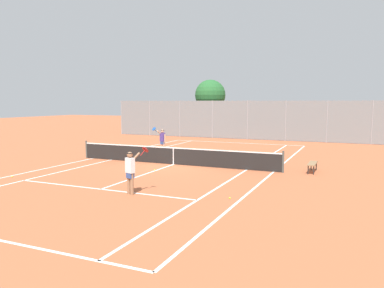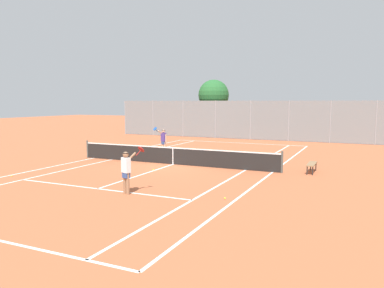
{
  "view_description": "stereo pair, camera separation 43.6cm",
  "coord_description": "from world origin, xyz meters",
  "px_view_note": "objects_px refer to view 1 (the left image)",
  "views": [
    {
      "loc": [
        9.1,
        -18.19,
        3.43
      ],
      "look_at": [
        0.46,
        1.5,
        1.0
      ],
      "focal_mm": 35.0,
      "sensor_mm": 36.0,
      "label": 1
    },
    {
      "loc": [
        9.5,
        -18.01,
        3.43
      ],
      "look_at": [
        0.46,
        1.5,
        1.0
      ],
      "focal_mm": 35.0,
      "sensor_mm": 36.0,
      "label": 2
    }
  ],
  "objects_px": {
    "player_near_side": "(130,170)",
    "loose_tennis_ball_3": "(12,177)",
    "loose_tennis_ball_0": "(230,198)",
    "loose_tennis_ball_1": "(264,159)",
    "loose_tennis_ball_2": "(155,170)",
    "tree_behind_left": "(210,96)",
    "courtside_bench": "(312,164)",
    "tennis_net": "(173,155)",
    "player_far_left": "(162,140)"
  },
  "relations": [
    {
      "from": "player_near_side",
      "to": "loose_tennis_ball_3",
      "type": "xyz_separation_m",
      "value": [
        -6.7,
        0.49,
        -0.89
      ]
    },
    {
      "from": "loose_tennis_ball_0",
      "to": "player_near_side",
      "type": "bearing_deg",
      "value": -166.63
    },
    {
      "from": "loose_tennis_ball_1",
      "to": "loose_tennis_ball_2",
      "type": "xyz_separation_m",
      "value": [
        -4.19,
        -5.95,
        0.0
      ]
    },
    {
      "from": "loose_tennis_ball_0",
      "to": "tree_behind_left",
      "type": "distance_m",
      "value": 25.6
    },
    {
      "from": "player_near_side",
      "to": "loose_tennis_ball_0",
      "type": "xyz_separation_m",
      "value": [
        3.58,
        0.85,
        -0.89
      ]
    },
    {
      "from": "courtside_bench",
      "to": "player_near_side",
      "type": "bearing_deg",
      "value": -127.97
    },
    {
      "from": "player_near_side",
      "to": "tree_behind_left",
      "type": "bearing_deg",
      "value": 104.12
    },
    {
      "from": "tennis_net",
      "to": "player_near_side",
      "type": "height_order",
      "value": "player_near_side"
    },
    {
      "from": "loose_tennis_ball_0",
      "to": "loose_tennis_ball_2",
      "type": "bearing_deg",
      "value": 144.09
    },
    {
      "from": "player_near_side",
      "to": "courtside_bench",
      "type": "xyz_separation_m",
      "value": [
        5.71,
        7.32,
        -0.52
      ]
    },
    {
      "from": "loose_tennis_ball_1",
      "to": "courtside_bench",
      "type": "distance_m",
      "value": 4.47
    },
    {
      "from": "courtside_bench",
      "to": "tree_behind_left",
      "type": "height_order",
      "value": "tree_behind_left"
    },
    {
      "from": "loose_tennis_ball_0",
      "to": "loose_tennis_ball_2",
      "type": "relative_size",
      "value": 1.0
    },
    {
      "from": "player_far_left",
      "to": "loose_tennis_ball_3",
      "type": "height_order",
      "value": "player_far_left"
    },
    {
      "from": "loose_tennis_ball_1",
      "to": "courtside_bench",
      "type": "relative_size",
      "value": 0.04
    },
    {
      "from": "loose_tennis_ball_2",
      "to": "loose_tennis_ball_3",
      "type": "distance_m",
      "value": 6.56
    },
    {
      "from": "loose_tennis_ball_0",
      "to": "loose_tennis_ball_1",
      "type": "height_order",
      "value": "same"
    },
    {
      "from": "player_near_side",
      "to": "tree_behind_left",
      "type": "xyz_separation_m",
      "value": [
        -6.09,
        24.22,
        3.08
      ]
    },
    {
      "from": "loose_tennis_ball_2",
      "to": "courtside_bench",
      "type": "relative_size",
      "value": 0.04
    },
    {
      "from": "player_near_side",
      "to": "courtside_bench",
      "type": "height_order",
      "value": "player_near_side"
    },
    {
      "from": "player_far_left",
      "to": "courtside_bench",
      "type": "height_order",
      "value": "player_far_left"
    },
    {
      "from": "loose_tennis_ball_3",
      "to": "tree_behind_left",
      "type": "bearing_deg",
      "value": 88.54
    },
    {
      "from": "loose_tennis_ball_1",
      "to": "loose_tennis_ball_3",
      "type": "height_order",
      "value": "same"
    },
    {
      "from": "loose_tennis_ball_0",
      "to": "loose_tennis_ball_3",
      "type": "bearing_deg",
      "value": -177.99
    },
    {
      "from": "tennis_net",
      "to": "courtside_bench",
      "type": "distance_m",
      "value": 7.28
    },
    {
      "from": "tennis_net",
      "to": "courtside_bench",
      "type": "bearing_deg",
      "value": 5.49
    },
    {
      "from": "loose_tennis_ball_0",
      "to": "loose_tennis_ball_3",
      "type": "relative_size",
      "value": 1.0
    },
    {
      "from": "courtside_bench",
      "to": "loose_tennis_ball_2",
      "type": "bearing_deg",
      "value": -159.4
    },
    {
      "from": "player_far_left",
      "to": "player_near_side",
      "type": "bearing_deg",
      "value": -67.88
    },
    {
      "from": "player_far_left",
      "to": "tree_behind_left",
      "type": "distance_m",
      "value": 14.39
    },
    {
      "from": "player_far_left",
      "to": "loose_tennis_ball_1",
      "type": "height_order",
      "value": "player_far_left"
    },
    {
      "from": "player_far_left",
      "to": "loose_tennis_ball_3",
      "type": "bearing_deg",
      "value": -104.39
    },
    {
      "from": "tennis_net",
      "to": "tree_behind_left",
      "type": "relative_size",
      "value": 2.12
    },
    {
      "from": "loose_tennis_ball_3",
      "to": "courtside_bench",
      "type": "xyz_separation_m",
      "value": [
        12.41,
        6.83,
        0.38
      ]
    },
    {
      "from": "tennis_net",
      "to": "loose_tennis_ball_1",
      "type": "xyz_separation_m",
      "value": [
        4.15,
        3.9,
        -0.48
      ]
    },
    {
      "from": "player_near_side",
      "to": "player_far_left",
      "type": "bearing_deg",
      "value": 112.12
    },
    {
      "from": "loose_tennis_ball_0",
      "to": "loose_tennis_ball_3",
      "type": "xyz_separation_m",
      "value": [
        -10.28,
        -0.36,
        0.0
      ]
    },
    {
      "from": "tree_behind_left",
      "to": "loose_tennis_ball_1",
      "type": "bearing_deg",
      "value": -57.53
    },
    {
      "from": "tree_behind_left",
      "to": "loose_tennis_ball_3",
      "type": "bearing_deg",
      "value": -91.46
    },
    {
      "from": "player_far_left",
      "to": "courtside_bench",
      "type": "xyz_separation_m",
      "value": [
        9.9,
        -2.98,
        -0.52
      ]
    },
    {
      "from": "loose_tennis_ball_1",
      "to": "player_near_side",
      "type": "bearing_deg",
      "value": -103.97
    },
    {
      "from": "tennis_net",
      "to": "loose_tennis_ball_1",
      "type": "height_order",
      "value": "tennis_net"
    },
    {
      "from": "player_near_side",
      "to": "loose_tennis_ball_2",
      "type": "bearing_deg",
      "value": 108.92
    },
    {
      "from": "tennis_net",
      "to": "loose_tennis_ball_2",
      "type": "height_order",
      "value": "tennis_net"
    },
    {
      "from": "player_near_side",
      "to": "loose_tennis_ball_2",
      "type": "distance_m",
      "value": 4.93
    },
    {
      "from": "courtside_bench",
      "to": "loose_tennis_ball_3",
      "type": "bearing_deg",
      "value": -151.18
    },
    {
      "from": "loose_tennis_ball_0",
      "to": "courtside_bench",
      "type": "height_order",
      "value": "courtside_bench"
    },
    {
      "from": "player_near_side",
      "to": "loose_tennis_ball_0",
      "type": "distance_m",
      "value": 3.79
    },
    {
      "from": "loose_tennis_ball_3",
      "to": "tennis_net",
      "type": "bearing_deg",
      "value": 49.9
    },
    {
      "from": "loose_tennis_ball_3",
      "to": "courtside_bench",
      "type": "bearing_deg",
      "value": 28.82
    }
  ]
}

